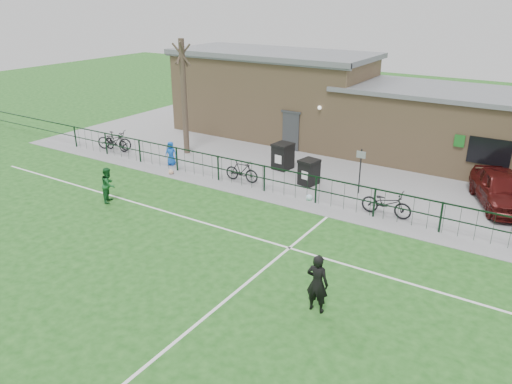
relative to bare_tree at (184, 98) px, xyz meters
The scene contains 20 objects.
ground 13.54m from the bare_tree, 52.70° to the right, with size 90.00×90.00×0.00m, color #194E17.
paving_strip 9.05m from the bare_tree, 20.56° to the left, with size 34.00×13.00×0.02m, color gray.
pitch_line_touch 8.96m from the bare_tree, 18.65° to the right, with size 28.00×0.10×0.01m, color white.
pitch_line_mid 10.73m from the bare_tree, 39.09° to the right, with size 28.00×0.10×0.01m, color white.
pitch_line_perp 14.81m from the bare_tree, 46.40° to the right, with size 0.10×16.00×0.01m, color white.
perimeter_fence 8.72m from the bare_tree, 17.35° to the right, with size 28.00×0.10×1.20m, color black.
bare_tree is the anchor object (origin of this frame).
wheelie_bin_left 6.20m from the bare_tree, ahead, with size 0.79×0.90×1.20m, color black.
wheelie_bin_right 8.17m from the bare_tree, ahead, with size 0.71×0.80×1.07m, color black.
sign_post 10.30m from the bare_tree, ahead, with size 0.06×0.06×2.00m, color black.
car_maroon 15.67m from the bare_tree, ahead, with size 1.73×4.31×1.47m, color #410C0B.
bicycle_a 4.78m from the bare_tree, 155.41° to the right, with size 0.70×2.02×1.06m, color black.
bicycle_b 4.63m from the bare_tree, 152.43° to the right, with size 0.50×1.75×1.05m, color black.
bicycle_d 5.95m from the bare_tree, 22.28° to the right, with size 0.47×1.68×1.01m, color black.
bicycle_e 12.31m from the bare_tree, 10.28° to the right, with size 0.69×1.98×1.04m, color black.
spectator_child 3.18m from the bare_tree, 71.60° to the right, with size 0.59×0.38×1.20m, color blue.
goalkeeper_kick 15.51m from the bare_tree, 36.66° to the right, with size 2.12×3.06×2.14m.
outfield_player 7.49m from the bare_tree, 76.45° to the right, with size 0.72×0.56×1.48m, color #1A5E29.
ball_ground 4.49m from the bare_tree, 62.68° to the right, with size 0.25×0.25×0.25m, color silver.
clubhouse 9.34m from the bare_tree, 40.12° to the left, with size 24.25×5.40×4.96m.
Camera 1 is at (9.21, -9.34, 8.15)m, focal length 35.00 mm.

